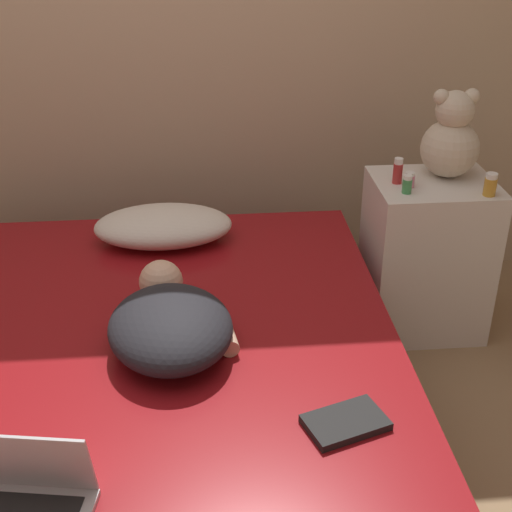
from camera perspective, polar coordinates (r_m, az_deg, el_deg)
ground_plane at (r=2.67m, az=-8.90°, el=-15.18°), size 12.00×12.00×0.00m
wall_back at (r=3.27m, az=-9.51°, el=18.84°), size 8.00×0.06×2.60m
bed at (r=2.52m, az=-9.29°, el=-11.43°), size 1.79×2.02×0.46m
nightstand at (r=3.19m, az=13.43°, el=-0.02°), size 0.50×0.41×0.70m
pillow at (r=2.98m, az=-7.43°, el=2.40°), size 0.57×0.34×0.14m
person_lying at (r=2.33m, az=-6.85°, el=-5.29°), size 0.46×0.65×0.17m
laptop at (r=1.88m, az=-18.10°, el=-17.89°), size 0.36×0.26×0.21m
teddy_bear at (r=3.06m, az=15.33°, el=9.01°), size 0.24×0.24×0.37m
bottle_amber at (r=2.95m, az=18.24°, el=5.44°), size 0.05×0.05×0.09m
bottle_green at (r=2.89m, az=12.00°, el=5.62°), size 0.04×0.04×0.07m
bottle_pink at (r=2.96m, az=12.17°, el=5.99°), size 0.04×0.04×0.06m
bottle_red at (r=2.98m, az=11.28°, el=6.68°), size 0.04×0.04×0.11m
book at (r=2.06m, az=7.18°, el=-13.07°), size 0.26×0.21×0.02m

